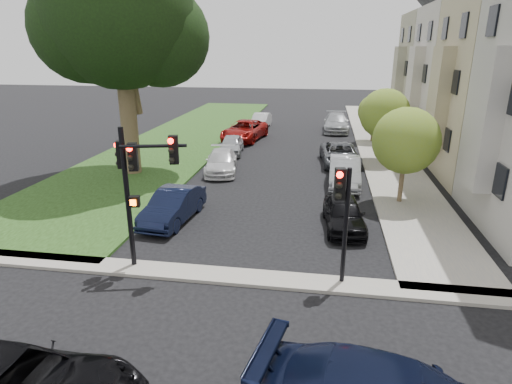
# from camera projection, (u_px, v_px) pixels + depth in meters

# --- Properties ---
(ground) EXTENTS (140.00, 140.00, 0.00)m
(ground) POSITION_uv_depth(u_px,v_px,m) (228.00, 315.00, 12.12)
(ground) COLOR black
(ground) RESTS_ON ground
(grass_strip) EXTENTS (8.00, 44.00, 0.12)m
(grass_strip) POSITION_uv_depth(u_px,v_px,m) (186.00, 137.00, 35.89)
(grass_strip) COLOR black
(grass_strip) RESTS_ON ground
(sidewalk_right) EXTENTS (3.50, 44.00, 0.12)m
(sidewalk_right) POSITION_uv_depth(u_px,v_px,m) (379.00, 143.00, 33.53)
(sidewalk_right) COLOR gray
(sidewalk_right) RESTS_ON ground
(sidewalk_cross) EXTENTS (60.00, 1.00, 0.12)m
(sidewalk_cross) POSITION_uv_depth(u_px,v_px,m) (242.00, 277.00, 13.97)
(sidewalk_cross) COLOR gray
(sidewalk_cross) RESTS_ON ground
(house_c) EXTENTS (7.70, 7.55, 15.97)m
(house_c) POSITION_uv_depth(u_px,v_px,m) (475.00, 51.00, 29.54)
(house_c) COLOR #BCAE9E
(house_c) RESTS_ON ground
(house_d) EXTENTS (7.70, 7.55, 15.97)m
(house_d) POSITION_uv_depth(u_px,v_px,m) (446.00, 50.00, 36.55)
(house_d) COLOR #AAA79D
(house_d) RESTS_ON ground
(eucalyptus) EXTENTS (9.29, 8.43, 13.15)m
(eucalyptus) POSITION_uv_depth(u_px,v_px,m) (117.00, 12.00, 22.72)
(eucalyptus) COLOR brown
(eucalyptus) RESTS_ON ground
(small_tree_a) EXTENTS (3.09, 3.09, 4.64)m
(small_tree_a) POSITION_uv_depth(u_px,v_px,m) (406.00, 141.00, 19.77)
(small_tree_a) COLOR brown
(small_tree_a) RESTS_ON ground
(small_tree_b) EXTENTS (3.18, 3.18, 4.77)m
(small_tree_b) POSITION_uv_depth(u_px,v_px,m) (385.00, 114.00, 27.16)
(small_tree_b) COLOR brown
(small_tree_b) RESTS_ON ground
(small_tree_c) EXTENTS (2.49, 2.49, 3.73)m
(small_tree_c) POSITION_uv_depth(u_px,v_px,m) (374.00, 111.00, 33.19)
(small_tree_c) COLOR brown
(small_tree_c) RESTS_ON ground
(traffic_signal_main) EXTENTS (2.37, 0.70, 4.85)m
(traffic_signal_main) POSITION_uv_depth(u_px,v_px,m) (137.00, 174.00, 13.64)
(traffic_signal_main) COLOR black
(traffic_signal_main) RESTS_ON ground
(traffic_signal_secondary) EXTENTS (0.51, 0.41, 3.86)m
(traffic_signal_secondary) POSITION_uv_depth(u_px,v_px,m) (343.00, 205.00, 12.84)
(traffic_signal_secondary) COLOR black
(traffic_signal_secondary) RESTS_ON ground
(car_parked_0) EXTENTS (1.89, 4.01, 1.32)m
(car_parked_0) POSITION_uv_depth(u_px,v_px,m) (344.00, 213.00, 17.71)
(car_parked_0) COLOR black
(car_parked_0) RESTS_ON ground
(car_parked_1) EXTENTS (1.69, 4.65, 1.52)m
(car_parked_1) POSITION_uv_depth(u_px,v_px,m) (344.00, 172.00, 23.28)
(car_parked_1) COLOR #999BA0
(car_parked_1) RESTS_ON ground
(car_parked_2) EXTENTS (2.73, 5.10, 1.36)m
(car_parked_2) POSITION_uv_depth(u_px,v_px,m) (340.00, 154.00, 27.38)
(car_parked_2) COLOR #3F4247
(car_parked_2) RESTS_ON ground
(car_parked_4) EXTENTS (2.19, 5.37, 1.56)m
(car_parked_4) POSITION_uv_depth(u_px,v_px,m) (336.00, 123.00, 38.29)
(car_parked_4) COLOR #999BA0
(car_parked_4) RESTS_ON ground
(car_parked_5) EXTENTS (1.86, 4.35, 1.39)m
(car_parked_5) POSITION_uv_depth(u_px,v_px,m) (173.00, 206.00, 18.45)
(car_parked_5) COLOR black
(car_parked_5) RESTS_ON ground
(car_parked_6) EXTENTS (2.55, 4.70, 1.29)m
(car_parked_6) POSITION_uv_depth(u_px,v_px,m) (221.00, 162.00, 25.76)
(car_parked_6) COLOR silver
(car_parked_6) RESTS_ON ground
(car_parked_7) EXTENTS (1.91, 3.95, 1.30)m
(car_parked_7) POSITION_uv_depth(u_px,v_px,m) (231.00, 145.00, 30.20)
(car_parked_7) COLOR #999BA0
(car_parked_7) RESTS_ON ground
(car_parked_8) EXTENTS (3.45, 6.03, 1.58)m
(car_parked_8) POSITION_uv_depth(u_px,v_px,m) (245.00, 130.00, 34.62)
(car_parked_8) COLOR maroon
(car_parked_8) RESTS_ON ground
(car_parked_9) EXTENTS (1.61, 4.09, 1.33)m
(car_parked_9) POSITION_uv_depth(u_px,v_px,m) (261.00, 121.00, 40.04)
(car_parked_9) COLOR silver
(car_parked_9) RESTS_ON ground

